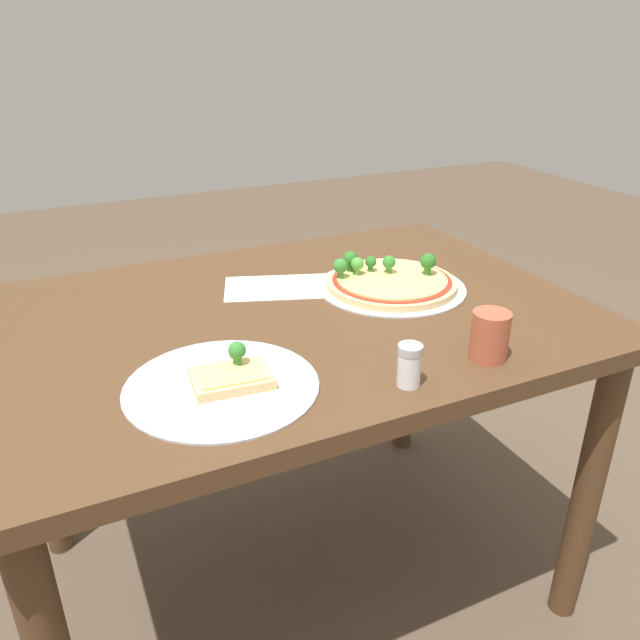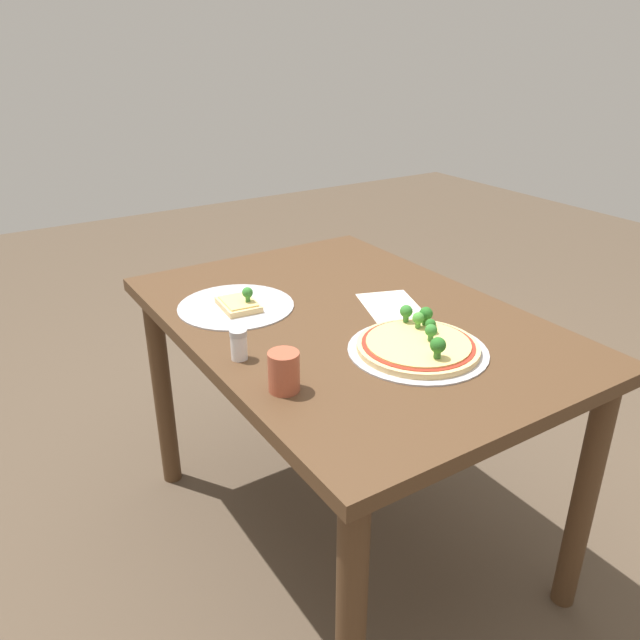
{
  "view_description": "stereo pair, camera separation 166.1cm",
  "coord_description": "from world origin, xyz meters",
  "px_view_note": "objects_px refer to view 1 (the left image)",
  "views": [
    {
      "loc": [
        -0.44,
        -1.06,
        1.25
      ],
      "look_at": [
        0.02,
        -0.1,
        0.75
      ],
      "focal_mm": 35.0,
      "sensor_mm": 36.0,
      "label": 1
    },
    {
      "loc": [
        1.21,
        -0.86,
        1.4
      ],
      "look_at": [
        0.02,
        -0.1,
        0.75
      ],
      "focal_mm": 35.0,
      "sensor_mm": 36.0,
      "label": 2
    }
  ],
  "objects_px": {
    "pizza_tray_whole": "(390,281)",
    "pizza_tray_slice": "(226,381)",
    "dining_table": "(293,354)",
    "condiment_shaker": "(409,365)",
    "drinking_cup": "(490,336)"
  },
  "relations": [
    {
      "from": "drinking_cup",
      "to": "condiment_shaker",
      "type": "relative_size",
      "value": 1.2
    },
    {
      "from": "pizza_tray_whole",
      "to": "condiment_shaker",
      "type": "distance_m",
      "value": 0.41
    },
    {
      "from": "condiment_shaker",
      "to": "pizza_tray_whole",
      "type": "bearing_deg",
      "value": 63.02
    },
    {
      "from": "dining_table",
      "to": "condiment_shaker",
      "type": "xyz_separation_m",
      "value": [
        0.06,
        -0.34,
        0.13
      ]
    },
    {
      "from": "pizza_tray_whole",
      "to": "pizza_tray_slice",
      "type": "xyz_separation_m",
      "value": [
        -0.45,
        -0.24,
        -0.01
      ]
    },
    {
      "from": "dining_table",
      "to": "condiment_shaker",
      "type": "bearing_deg",
      "value": -80.33
    },
    {
      "from": "pizza_tray_slice",
      "to": "condiment_shaker",
      "type": "distance_m",
      "value": 0.29
    },
    {
      "from": "drinking_cup",
      "to": "pizza_tray_slice",
      "type": "bearing_deg",
      "value": 166.61
    },
    {
      "from": "pizza_tray_whole",
      "to": "pizza_tray_slice",
      "type": "relative_size",
      "value": 1.04
    },
    {
      "from": "dining_table",
      "to": "pizza_tray_slice",
      "type": "xyz_separation_m",
      "value": [
        -0.21,
        -0.22,
        0.11
      ]
    },
    {
      "from": "pizza_tray_slice",
      "to": "condiment_shaker",
      "type": "relative_size",
      "value": 4.35
    },
    {
      "from": "dining_table",
      "to": "pizza_tray_whole",
      "type": "xyz_separation_m",
      "value": [
        0.25,
        0.03,
        0.11
      ]
    },
    {
      "from": "dining_table",
      "to": "pizza_tray_whole",
      "type": "bearing_deg",
      "value": 6.09
    },
    {
      "from": "dining_table",
      "to": "pizza_tray_slice",
      "type": "distance_m",
      "value": 0.32
    },
    {
      "from": "pizza_tray_slice",
      "to": "drinking_cup",
      "type": "distance_m",
      "value": 0.45
    }
  ]
}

